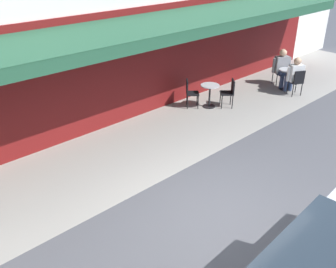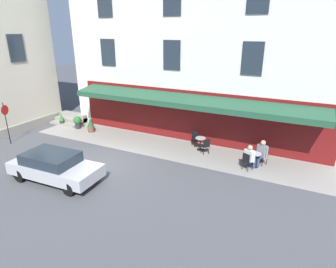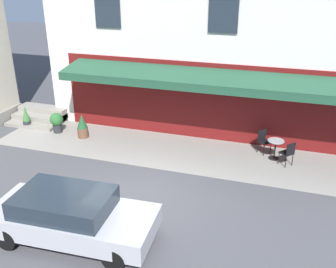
{
  "view_description": "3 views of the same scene",
  "coord_description": "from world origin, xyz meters",
  "px_view_note": "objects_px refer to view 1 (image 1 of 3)",
  "views": [
    {
      "loc": [
        4.64,
        3.42,
        4.78
      ],
      "look_at": [
        -0.66,
        -2.23,
        0.81
      ],
      "focal_mm": 40.11,
      "sensor_mm": 36.0,
      "label": 1
    },
    {
      "loc": [
        -9.23,
        10.62,
        6.62
      ],
      "look_at": [
        -2.27,
        -3.27,
        0.9
      ],
      "focal_mm": 30.41,
      "sensor_mm": 36.0,
      "label": 2
    },
    {
      "loc": [
        -4.13,
        9.43,
        6.53
      ],
      "look_at": [
        -0.39,
        -2.28,
        1.19
      ],
      "focal_mm": 40.64,
      "sensor_mm": 36.0,
      "label": 3
    }
  ],
  "objects_px": {
    "seated_patron_in_white": "(294,74)",
    "cafe_table_near_entrance": "(210,93)",
    "cafe_chair_black_corner_right": "(190,91)",
    "cafe_chair_black_kerbside": "(297,80)",
    "cafe_chair_black_back_row": "(279,70)",
    "seated_companion_in_grey": "(282,67)",
    "cafe_table_mid_terrace": "(287,76)",
    "cafe_chair_black_under_awning": "(230,91)"
  },
  "relations": [
    {
      "from": "cafe_chair_black_under_awning",
      "to": "seated_patron_in_white",
      "type": "xyz_separation_m",
      "value": [
        -2.59,
        0.76,
        0.15
      ]
    },
    {
      "from": "cafe_table_near_entrance",
      "to": "seated_patron_in_white",
      "type": "bearing_deg",
      "value": 158.82
    },
    {
      "from": "cafe_chair_black_corner_right",
      "to": "cafe_table_mid_terrace",
      "type": "bearing_deg",
      "value": 161.61
    },
    {
      "from": "cafe_chair_black_back_row",
      "to": "cafe_chair_black_corner_right",
      "type": "bearing_deg",
      "value": -9.77
    },
    {
      "from": "cafe_table_near_entrance",
      "to": "cafe_chair_black_back_row",
      "type": "distance_m",
      "value": 3.59
    },
    {
      "from": "cafe_chair_black_under_awning",
      "to": "cafe_chair_black_back_row",
      "type": "distance_m",
      "value": 3.11
    },
    {
      "from": "cafe_chair_black_under_awning",
      "to": "cafe_table_mid_terrace",
      "type": "xyz_separation_m",
      "value": [
        -2.78,
        0.39,
        -0.06
      ]
    },
    {
      "from": "cafe_chair_black_back_row",
      "to": "seated_companion_in_grey",
      "type": "height_order",
      "value": "seated_companion_in_grey"
    },
    {
      "from": "cafe_table_near_entrance",
      "to": "cafe_chair_black_back_row",
      "type": "bearing_deg",
      "value": 175.6
    },
    {
      "from": "cafe_table_mid_terrace",
      "to": "seated_companion_in_grey",
      "type": "distance_m",
      "value": 0.47
    },
    {
      "from": "cafe_chair_black_corner_right",
      "to": "cafe_table_mid_terrace",
      "type": "xyz_separation_m",
      "value": [
        -3.72,
        1.24,
        -0.06
      ]
    },
    {
      "from": "cafe_table_near_entrance",
      "to": "seated_companion_in_grey",
      "type": "bearing_deg",
      "value": 172.42
    },
    {
      "from": "cafe_chair_black_under_awning",
      "to": "cafe_table_mid_terrace",
      "type": "relative_size",
      "value": 1.21
    },
    {
      "from": "cafe_chair_black_under_awning",
      "to": "cafe_table_mid_terrace",
      "type": "distance_m",
      "value": 2.81
    },
    {
      "from": "seated_companion_in_grey",
      "to": "cafe_chair_black_under_awning",
      "type": "bearing_deg",
      "value": -0.76
    },
    {
      "from": "cafe_table_near_entrance",
      "to": "cafe_chair_black_corner_right",
      "type": "height_order",
      "value": "cafe_chair_black_corner_right"
    },
    {
      "from": "cafe_chair_black_corner_right",
      "to": "cafe_chair_black_kerbside",
      "type": "bearing_deg",
      "value": 152.33
    },
    {
      "from": "cafe_chair_black_back_row",
      "to": "seated_companion_in_grey",
      "type": "bearing_deg",
      "value": 58.62
    },
    {
      "from": "cafe_table_mid_terrace",
      "to": "seated_patron_in_white",
      "type": "height_order",
      "value": "seated_patron_in_white"
    },
    {
      "from": "cafe_table_near_entrance",
      "to": "seated_companion_in_grey",
      "type": "relative_size",
      "value": 0.55
    },
    {
      "from": "cafe_chair_black_under_awning",
      "to": "cafe_table_mid_terrace",
      "type": "height_order",
      "value": "cafe_chair_black_under_awning"
    },
    {
      "from": "cafe_chair_black_back_row",
      "to": "cafe_chair_black_under_awning",
      "type": "bearing_deg",
      "value": 2.68
    },
    {
      "from": "cafe_table_mid_terrace",
      "to": "seated_companion_in_grey",
      "type": "height_order",
      "value": "seated_companion_in_grey"
    },
    {
      "from": "cafe_table_near_entrance",
      "to": "cafe_chair_black_back_row",
      "type": "height_order",
      "value": "cafe_chair_black_back_row"
    },
    {
      "from": "cafe_chair_black_under_awning",
      "to": "cafe_chair_black_corner_right",
      "type": "height_order",
      "value": "same"
    },
    {
      "from": "seated_companion_in_grey",
      "to": "cafe_table_near_entrance",
      "type": "bearing_deg",
      "value": -7.58
    },
    {
      "from": "cafe_chair_black_kerbside",
      "to": "cafe_chair_black_back_row",
      "type": "relative_size",
      "value": 1.0
    },
    {
      "from": "cafe_table_mid_terrace",
      "to": "seated_patron_in_white",
      "type": "bearing_deg",
      "value": 62.95
    },
    {
      "from": "cafe_chair_black_under_awning",
      "to": "seated_companion_in_grey",
      "type": "relative_size",
      "value": 0.67
    },
    {
      "from": "cafe_table_mid_terrace",
      "to": "cafe_chair_black_back_row",
      "type": "height_order",
      "value": "cafe_chair_black_back_row"
    },
    {
      "from": "cafe_table_mid_terrace",
      "to": "seated_patron_in_white",
      "type": "distance_m",
      "value": 0.47
    },
    {
      "from": "cafe_chair_black_corner_right",
      "to": "cafe_table_near_entrance",
      "type": "bearing_deg",
      "value": 138.1
    },
    {
      "from": "seated_patron_in_white",
      "to": "cafe_table_near_entrance",
      "type": "bearing_deg",
      "value": -21.18
    },
    {
      "from": "cafe_table_mid_terrace",
      "to": "cafe_chair_black_corner_right",
      "type": "bearing_deg",
      "value": -18.39
    },
    {
      "from": "cafe_chair_black_corner_right",
      "to": "seated_companion_in_grey",
      "type": "height_order",
      "value": "seated_companion_in_grey"
    },
    {
      "from": "cafe_chair_black_back_row",
      "to": "seated_patron_in_white",
      "type": "distance_m",
      "value": 1.06
    },
    {
      "from": "cafe_table_mid_terrace",
      "to": "seated_companion_in_grey",
      "type": "bearing_deg",
      "value": -121.38
    },
    {
      "from": "cafe_chair_black_corner_right",
      "to": "seated_patron_in_white",
      "type": "xyz_separation_m",
      "value": [
        -3.53,
        1.61,
        0.15
      ]
    },
    {
      "from": "cafe_chair_black_corner_right",
      "to": "cafe_chair_black_kerbside",
      "type": "distance_m",
      "value": 3.88
    },
    {
      "from": "cafe_chair_black_back_row",
      "to": "cafe_chair_black_kerbside",
      "type": "bearing_deg",
      "value": 60.78
    },
    {
      "from": "seated_companion_in_grey",
      "to": "cafe_chair_black_corner_right",
      "type": "bearing_deg",
      "value": -12.64
    },
    {
      "from": "cafe_chair_black_under_awning",
      "to": "seated_patron_in_white",
      "type": "height_order",
      "value": "seated_patron_in_white"
    }
  ]
}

